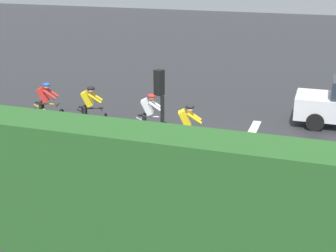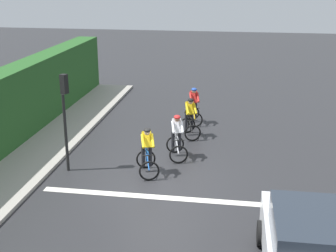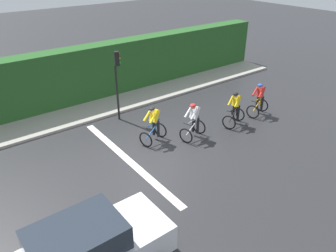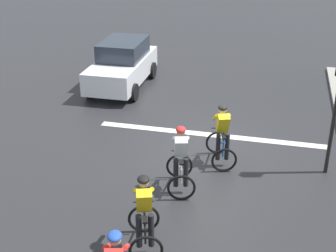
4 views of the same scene
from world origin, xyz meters
name	(u,v)px [view 2 (image 2 of 4)]	position (x,y,z in m)	size (l,w,h in m)	color
ground_plane	(160,182)	(0.00, 0.00, 0.00)	(80.00, 80.00, 0.00)	#28282B
sidewalk_kerb	(35,149)	(-5.19, 2.00, 0.06)	(2.80, 20.83, 0.12)	#9E998E
stone_wall_low	(12,143)	(-6.09, 2.00, 0.25)	(0.44, 20.83, 0.50)	gray
hedge_wall	(1,113)	(-6.39, 2.00, 1.46)	(1.10, 20.83, 2.92)	#265623
road_marking_stop_line	(154,197)	(0.00, -1.02, 0.00)	(7.00, 0.30, 0.01)	silver
cyclist_lead	(194,106)	(0.43, 6.26, 0.80)	(0.91, 1.21, 1.66)	black
cyclist_second	(190,118)	(0.47, 4.50, 0.80)	(0.99, 1.24, 1.66)	black
cyclist_mid	(177,137)	(0.25, 2.17, 0.80)	(0.94, 1.22, 1.66)	black
cyclist_fourth	(147,152)	(-0.53, 0.62, 0.80)	(0.98, 1.24, 1.66)	black
car_white	(306,247)	(3.96, -4.45, 0.87)	(1.92, 4.12, 1.76)	silver
traffic_light_near_crossing	(65,108)	(-3.25, 0.52, 2.22)	(0.26, 0.30, 3.34)	black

